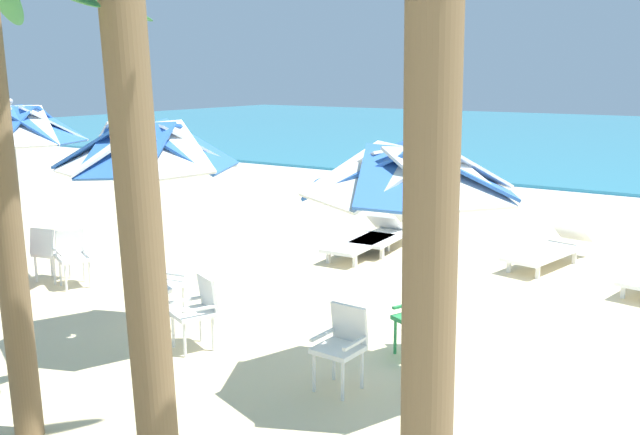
% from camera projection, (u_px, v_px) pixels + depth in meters
% --- Properties ---
extents(ground_plane, '(80.00, 80.00, 0.00)m').
position_uv_depth(ground_plane, '(490.00, 312.00, 9.64)').
color(ground_plane, beige).
extents(surf_foam, '(80.00, 0.70, 0.01)m').
position_uv_depth(surf_foam, '(633.00, 199.00, 18.19)').
color(surf_foam, white).
rests_on(surf_foam, ground).
extents(beach_umbrella_0, '(2.19, 2.19, 2.60)m').
position_uv_depth(beach_umbrella_0, '(410.00, 174.00, 6.81)').
color(beach_umbrella_0, silver).
rests_on(beach_umbrella_0, ground).
extents(plastic_chair_0, '(0.46, 0.49, 0.87)m').
position_uv_depth(plastic_chair_0, '(342.00, 342.00, 7.24)').
color(plastic_chair_0, white).
rests_on(plastic_chair_0, ground).
extents(plastic_chair_1, '(0.58, 0.60, 0.87)m').
position_uv_depth(plastic_chair_1, '(422.00, 313.00, 8.11)').
color(plastic_chair_1, '#2D8C4C').
rests_on(plastic_chair_1, ground).
extents(beach_umbrella_1, '(2.11, 2.11, 2.75)m').
position_uv_depth(beach_umbrella_1, '(146.00, 148.00, 8.10)').
color(beach_umbrella_1, silver).
rests_on(beach_umbrella_1, ground).
extents(plastic_chair_2, '(0.58, 0.60, 0.87)m').
position_uv_depth(plastic_chair_2, '(198.00, 308.00, 8.29)').
color(plastic_chair_2, white).
rests_on(plastic_chair_2, ground).
extents(plastic_chair_3, '(0.53, 0.50, 0.87)m').
position_uv_depth(plastic_chair_3, '(160.00, 281.00, 9.35)').
color(plastic_chair_3, white).
rests_on(plastic_chair_3, ground).
extents(beach_umbrella_2, '(2.05, 2.05, 2.84)m').
position_uv_depth(beach_umbrella_2, '(12.00, 127.00, 10.01)').
color(beach_umbrella_2, silver).
rests_on(beach_umbrella_2, ground).
extents(plastic_chair_5, '(0.53, 0.55, 0.87)m').
position_uv_depth(plastic_chair_5, '(49.00, 250.00, 10.96)').
color(plastic_chair_5, white).
rests_on(plastic_chair_5, ground).
extents(plastic_chair_6, '(0.60, 0.59, 0.87)m').
position_uv_depth(plastic_chair_6, '(73.00, 254.00, 10.74)').
color(plastic_chair_6, white).
rests_on(plastic_chair_6, ground).
extents(sun_lounger_1, '(1.04, 2.23, 0.62)m').
position_uv_depth(sun_lounger_1, '(549.00, 249.00, 11.91)').
color(sun_lounger_1, white).
rests_on(sun_lounger_1, ground).
extents(sun_lounger_2, '(0.80, 2.19, 0.62)m').
position_uv_depth(sun_lounger_2, '(388.00, 232.00, 13.17)').
color(sun_lounger_2, white).
rests_on(sun_lounger_2, ground).
extents(sun_lounger_3, '(0.72, 2.17, 0.62)m').
position_uv_depth(sun_lounger_3, '(365.00, 239.00, 12.65)').
color(sun_lounger_3, white).
rests_on(sun_lounger_3, ground).
extents(palm_tree_0, '(3.24, 2.76, 5.75)m').
position_uv_depth(palm_tree_0, '(127.00, 19.00, 4.85)').
color(palm_tree_0, brown).
rests_on(palm_tree_0, ground).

